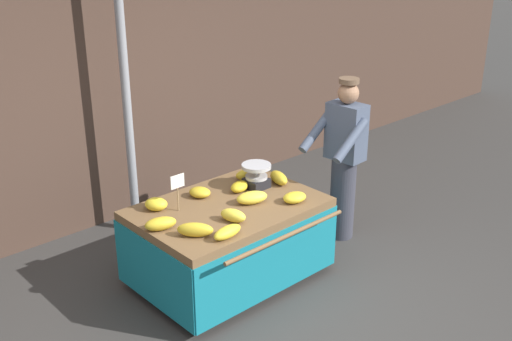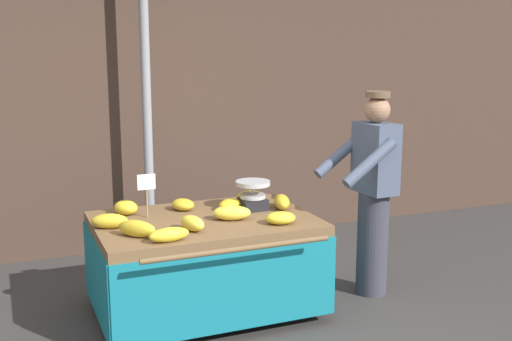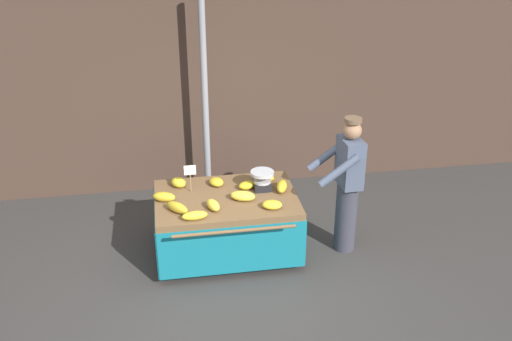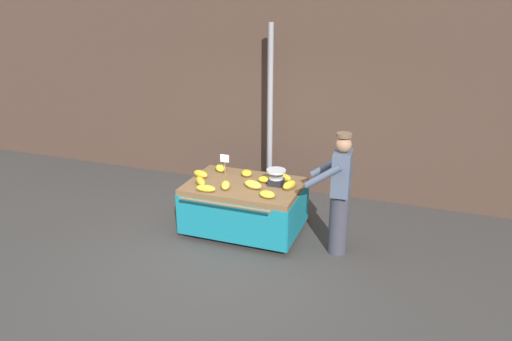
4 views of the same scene
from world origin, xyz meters
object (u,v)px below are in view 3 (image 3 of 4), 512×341
object	(u,v)px
banana_bunch_1	(282,186)
banana_bunch_3	(179,182)
weighing_scale	(262,180)
banana_bunch_4	(216,182)
price_sign	(190,173)
banana_bunch_6	(243,196)
street_pole	(205,100)
banana_bunch_0	(272,205)
banana_bunch_8	(264,178)
banana_bunch_7	(247,185)
banana_bunch_2	(177,208)
banana_bunch_10	(195,216)
banana_cart	(226,212)
vendor_person	(347,185)
banana_bunch_5	(164,197)
banana_bunch_9	(213,205)

from	to	relation	value
banana_bunch_1	banana_bunch_3	size ratio (longest dim) A/B	1.35
weighing_scale	banana_bunch_4	distance (m)	0.57
price_sign	banana_bunch_6	world-z (taller)	price_sign
street_pole	banana_bunch_1	xyz separation A→B (m)	(0.77, -1.41, -0.65)
banana_bunch_0	banana_bunch_4	bearing A→B (deg)	129.91
banana_bunch_8	banana_bunch_7	bearing A→B (deg)	-147.28
banana_bunch_2	street_pole	bearing A→B (deg)	74.33
banana_bunch_0	banana_bunch_8	size ratio (longest dim) A/B	0.93
banana_bunch_1	banana_bunch_10	bearing A→B (deg)	-154.86
banana_bunch_3	banana_cart	bearing A→B (deg)	-33.03
banana_bunch_3	banana_bunch_7	xyz separation A→B (m)	(0.80, -0.19, -0.01)
banana_bunch_3	banana_bunch_4	xyz separation A→B (m)	(0.45, -0.04, -0.01)
banana_bunch_0	banana_bunch_3	size ratio (longest dim) A/B	1.11
banana_bunch_10	street_pole	bearing A→B (deg)	80.95
banana_bunch_10	vendor_person	world-z (taller)	vendor_person
price_sign	vendor_person	world-z (taller)	vendor_person
banana_bunch_1	vendor_person	size ratio (longest dim) A/B	0.16
vendor_person	banana_bunch_2	bearing A→B (deg)	-176.30
vendor_person	price_sign	bearing A→B (deg)	169.22
banana_bunch_1	banana_bunch_5	world-z (taller)	banana_bunch_1
banana_bunch_4	banana_bunch_7	size ratio (longest dim) A/B	0.98
banana_bunch_4	banana_bunch_5	world-z (taller)	banana_bunch_5
banana_bunch_0	vendor_person	xyz separation A→B (m)	(0.94, 0.22, 0.05)
banana_bunch_5	banana_bunch_10	size ratio (longest dim) A/B	0.94
banana_bunch_5	vendor_person	bearing A→B (deg)	-4.19
price_sign	banana_bunch_3	size ratio (longest dim) A/B	1.69
street_pole	banana_bunch_4	world-z (taller)	street_pole
banana_bunch_7	banana_bunch_10	xyz separation A→B (m)	(-0.67, -0.62, 0.00)
banana_bunch_0	banana_bunch_10	size ratio (longest dim) A/B	0.79
street_pole	vendor_person	xyz separation A→B (m)	(1.51, -1.59, -0.61)
banana_bunch_3	price_sign	bearing A→B (deg)	-46.76
banana_bunch_4	banana_bunch_9	world-z (taller)	banana_bunch_9
banana_cart	banana_bunch_1	distance (m)	0.72
price_sign	street_pole	bearing A→B (deg)	76.38
street_pole	banana_bunch_2	size ratio (longest dim) A/B	10.01
banana_bunch_8	banana_bunch_3	bearing A→B (deg)	177.98
banana_bunch_9	banana_bunch_8	bearing A→B (deg)	40.37
price_sign	banana_bunch_9	distance (m)	0.56
banana_bunch_8	banana_bunch_10	xyz separation A→B (m)	(-0.91, -0.77, -0.01)
banana_bunch_5	banana_bunch_9	world-z (taller)	same
banana_bunch_3	banana_bunch_6	distance (m)	0.85
banana_cart	banana_bunch_9	xyz separation A→B (m)	(-0.18, -0.28, 0.26)
banana_bunch_2	banana_bunch_5	world-z (taller)	banana_bunch_2
banana_bunch_10	banana_bunch_6	bearing A→B (deg)	30.72
banana_bunch_4	banana_bunch_3	bearing A→B (deg)	174.68
price_sign	weighing_scale	bearing A→B (deg)	-5.86
banana_bunch_5	banana_bunch_7	world-z (taller)	banana_bunch_5
banana_bunch_1	banana_bunch_4	bearing A→B (deg)	160.61
banana_bunch_2	banana_bunch_9	distance (m)	0.40
banana_bunch_7	price_sign	bearing A→B (deg)	175.97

